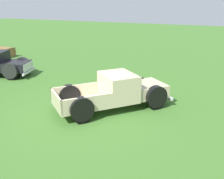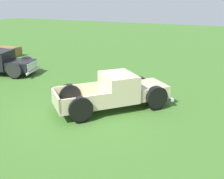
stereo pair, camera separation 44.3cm
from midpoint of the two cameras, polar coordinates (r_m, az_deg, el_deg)
The scene contains 4 objects.
ground_plane at distance 12.09m, azimuth -4.41°, elevation -4.62°, with size 80.00×80.00×0.00m, color #3D6B28.
pickup_truck_foreground at distance 12.28m, azimuth 2.64°, elevation -0.46°, with size 4.95×4.88×1.57m.
pickup_truck_behind_left at distance 18.89m, azimuth -21.27°, elevation 5.08°, with size 2.92×5.21×1.51m.
picnic_table at distance 24.61m, azimuth -20.16°, elevation 7.62°, with size 1.57×1.87×0.78m.
Camera 2 is at (-9.67, -5.49, 4.81)m, focal length 44.25 mm.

